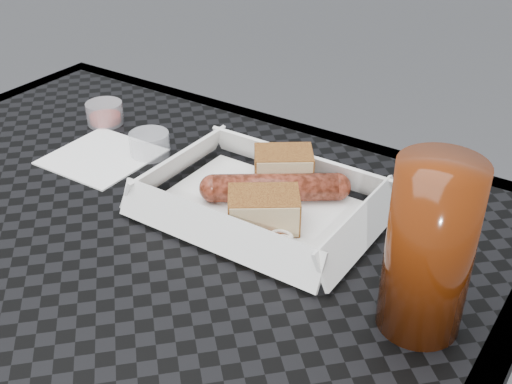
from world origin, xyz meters
TOP-DOWN VIEW (x-y plane):
  - patio_table at (0.00, 0.00)m, footprint 0.80×0.80m
  - food_tray at (0.11, 0.18)m, footprint 0.22×0.15m
  - bratwurst at (0.12, 0.20)m, footprint 0.14×0.11m
  - bread_near at (0.10, 0.24)m, footprint 0.08×0.08m
  - bread_far at (0.13, 0.16)m, footprint 0.09×0.08m
  - veg_garnish at (0.17, 0.13)m, footprint 0.03×0.03m
  - napkin at (-0.12, 0.17)m, footprint 0.12×0.12m
  - condiment_cup_sauce at (-0.19, 0.25)m, footprint 0.05×0.05m
  - condiment_cup_empty at (-0.08, 0.21)m, footprint 0.05×0.05m
  - drink_glass at (0.32, 0.11)m, footprint 0.07×0.07m

SIDE VIEW (x-z plane):
  - patio_table at x=0.00m, z-range 0.30..1.04m
  - napkin at x=-0.12m, z-range 0.74..0.75m
  - food_tray at x=0.11m, z-range 0.74..0.75m
  - veg_garnish at x=0.17m, z-range 0.75..0.75m
  - condiment_cup_sauce at x=-0.19m, z-range 0.74..0.78m
  - condiment_cup_empty at x=-0.08m, z-range 0.74..0.78m
  - bratwurst at x=0.12m, z-range 0.75..0.78m
  - bread_far at x=0.13m, z-range 0.75..0.79m
  - bread_near at x=0.10m, z-range 0.75..0.79m
  - drink_glass at x=0.32m, z-range 0.74..0.90m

